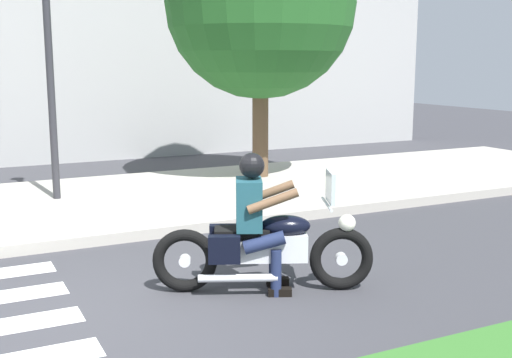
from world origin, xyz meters
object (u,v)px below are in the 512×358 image
object	(u,v)px
street_lamp	(48,36)
rider	(257,212)
motorcycle	(264,247)
tree_near_rack	(260,3)

from	to	relation	value
street_lamp	rider	bearing A→B (deg)	-76.39
street_lamp	motorcycle	bearing A→B (deg)	-75.74
rider	tree_near_rack	xyz separation A→B (m)	(2.73, 5.37, 2.59)
motorcycle	tree_near_rack	size ratio (longest dim) A/B	0.41
tree_near_rack	motorcycle	bearing A→B (deg)	-116.24
rider	street_lamp	size ratio (longest dim) A/B	0.32
street_lamp	tree_near_rack	bearing A→B (deg)	5.81
motorcycle	rider	xyz separation A→B (m)	(-0.07, 0.03, 0.37)
street_lamp	tree_near_rack	xyz separation A→B (m)	(3.93, 0.40, 0.68)
motorcycle	rider	size ratio (longest dim) A/B	1.48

